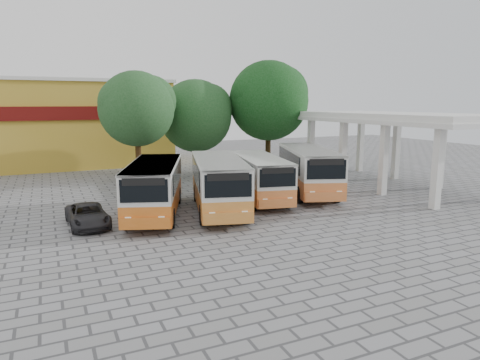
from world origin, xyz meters
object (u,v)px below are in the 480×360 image
bus_far_left (155,185)px  parked_car (88,215)px  bus_centre_right (260,175)px  bus_centre_left (219,181)px  bus_far_right (309,168)px

bus_far_left → parked_car: (-3.60, -0.69, -1.14)m
bus_centre_right → bus_centre_left: bearing=-142.5°
bus_centre_right → bus_far_right: bus_far_right is taller
bus_centre_left → parked_car: size_ratio=2.24×
bus_far_left → bus_centre_left: bearing=9.7°
bus_far_right → parked_car: size_ratio=2.31×
parked_car → bus_far_left: bearing=7.5°
bus_centre_left → bus_centre_right: bearing=40.6°
bus_centre_right → parked_car: bus_centre_right is taller
bus_far_left → bus_far_right: size_ratio=0.94×
bus_far_left → bus_far_right: 10.90m
bus_far_left → bus_centre_right: bearing=27.9°
bus_far_left → bus_centre_left: 3.58m
bus_far_left → parked_car: bearing=-149.4°
bus_centre_left → bus_far_right: (7.30, 1.93, 0.04)m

